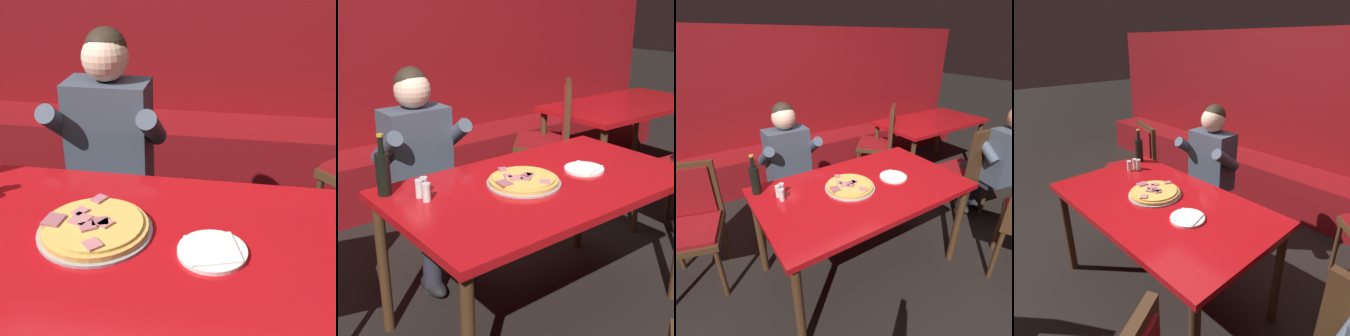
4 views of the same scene
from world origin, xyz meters
The scene contains 13 objects.
ground_plane centered at (0.00, 0.00, 0.00)m, with size 24.00×24.00×0.00m, color black.
booth_wall_panel centered at (0.00, 2.18, 0.95)m, with size 6.80×0.16×1.90m, color maroon.
booth_bench centered at (0.00, 1.86, 0.23)m, with size 6.46×0.48×0.46m, color maroon.
main_dining_table centered at (0.00, 0.00, 0.70)m, with size 1.53×0.88×0.78m.
pizza centered at (-0.09, 0.03, 0.80)m, with size 0.37×0.37×0.05m.
plate_white_paper centered at (0.28, -0.02, 0.79)m, with size 0.21×0.21×0.02m.
beer_bottle centered at (-0.68, 0.33, 0.89)m, with size 0.07×0.07×0.29m.
shaker_red_pepper_flakes centered at (-0.54, 0.21, 0.82)m, with size 0.04×0.04×0.09m.
shaker_parmesan centered at (-0.57, 0.20, 0.82)m, with size 0.04×0.04×0.09m.
shaker_black_pepper centered at (-0.57, 0.14, 0.82)m, with size 0.04×0.04×0.09m.
diner_seated_blue_shirt centered at (-0.26, 0.73, 0.71)m, with size 0.53×0.53×1.27m.
dining_chair_far_right centered at (1.12, 1.10, 0.59)m, with size 0.62×0.62×1.01m.
background_dining_table centered at (1.79, 0.91, 0.69)m, with size 1.41×0.78×0.78m.
Camera 2 is at (-1.47, -1.59, 1.64)m, focal length 50.00 mm.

